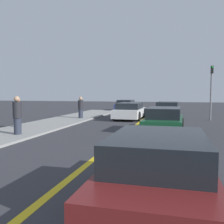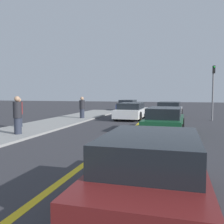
{
  "view_description": "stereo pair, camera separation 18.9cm",
  "coord_description": "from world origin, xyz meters",
  "px_view_note": "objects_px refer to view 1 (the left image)",
  "views": [
    {
      "loc": [
        2.41,
        1.94,
        2.03
      ],
      "look_at": [
        -0.68,
        14.02,
        1.08
      ],
      "focal_mm": 40.0,
      "sensor_mm": 36.0,
      "label": 1
    },
    {
      "loc": [
        2.59,
        1.99,
        2.03
      ],
      "look_at": [
        -0.68,
        14.02,
        1.08
      ],
      "focal_mm": 40.0,
      "sensor_mm": 36.0,
      "label": 2
    }
  ],
  "objects_px": {
    "car_ahead_center": "(164,120)",
    "car_far_distant": "(130,111)",
    "pedestrian_far_standing": "(81,108)",
    "car_near_right_lane": "(159,172)",
    "car_oncoming_far": "(126,105)",
    "traffic_light": "(211,87)",
    "car_parked_left_lot": "(168,110)",
    "pedestrian_mid_group": "(18,112)",
    "pedestrian_near_curb": "(17,115)"
  },
  "relations": [
    {
      "from": "pedestrian_mid_group",
      "to": "pedestrian_far_standing",
      "type": "bearing_deg",
      "value": 74.25
    },
    {
      "from": "pedestrian_far_standing",
      "to": "traffic_light",
      "type": "relative_size",
      "value": 0.41
    },
    {
      "from": "car_far_distant",
      "to": "pedestrian_near_curb",
      "type": "bearing_deg",
      "value": -110.98
    },
    {
      "from": "car_oncoming_far",
      "to": "car_ahead_center",
      "type": "bearing_deg",
      "value": -70.02
    },
    {
      "from": "traffic_light",
      "to": "car_near_right_lane",
      "type": "bearing_deg",
      "value": -100.32
    },
    {
      "from": "car_near_right_lane",
      "to": "car_ahead_center",
      "type": "relative_size",
      "value": 0.88
    },
    {
      "from": "car_ahead_center",
      "to": "pedestrian_near_curb",
      "type": "relative_size",
      "value": 2.54
    },
    {
      "from": "car_near_right_lane",
      "to": "pedestrian_near_curb",
      "type": "xyz_separation_m",
      "value": [
        -6.9,
        5.81,
        0.34
      ]
    },
    {
      "from": "car_ahead_center",
      "to": "car_far_distant",
      "type": "height_order",
      "value": "car_ahead_center"
    },
    {
      "from": "pedestrian_near_curb",
      "to": "car_oncoming_far",
      "type": "bearing_deg",
      "value": 84.84
    },
    {
      "from": "car_far_distant",
      "to": "pedestrian_far_standing",
      "type": "xyz_separation_m",
      "value": [
        -3.65,
        -1.24,
        0.28
      ]
    },
    {
      "from": "car_oncoming_far",
      "to": "pedestrian_mid_group",
      "type": "height_order",
      "value": "pedestrian_mid_group"
    },
    {
      "from": "car_oncoming_far",
      "to": "traffic_light",
      "type": "bearing_deg",
      "value": -45.01
    },
    {
      "from": "car_parked_left_lot",
      "to": "car_far_distant",
      "type": "bearing_deg",
      "value": -144.25
    },
    {
      "from": "car_ahead_center",
      "to": "traffic_light",
      "type": "xyz_separation_m",
      "value": [
        3.08,
        6.5,
        1.84
      ]
    },
    {
      "from": "car_ahead_center",
      "to": "pedestrian_far_standing",
      "type": "height_order",
      "value": "pedestrian_far_standing"
    },
    {
      "from": "car_far_distant",
      "to": "pedestrian_far_standing",
      "type": "relative_size",
      "value": 2.89
    },
    {
      "from": "car_parked_left_lot",
      "to": "pedestrian_far_standing",
      "type": "height_order",
      "value": "pedestrian_far_standing"
    },
    {
      "from": "pedestrian_mid_group",
      "to": "car_oncoming_far",
      "type": "bearing_deg",
      "value": 78.66
    },
    {
      "from": "car_parked_left_lot",
      "to": "pedestrian_far_standing",
      "type": "relative_size",
      "value": 2.46
    },
    {
      "from": "car_near_right_lane",
      "to": "traffic_light",
      "type": "distance_m",
      "value": 15.63
    },
    {
      "from": "car_near_right_lane",
      "to": "pedestrian_mid_group",
      "type": "relative_size",
      "value": 2.42
    },
    {
      "from": "pedestrian_mid_group",
      "to": "pedestrian_far_standing",
      "type": "height_order",
      "value": "pedestrian_mid_group"
    },
    {
      "from": "car_near_right_lane",
      "to": "traffic_light",
      "type": "relative_size",
      "value": 1.0
    },
    {
      "from": "car_parked_left_lot",
      "to": "traffic_light",
      "type": "distance_m",
      "value": 3.92
    },
    {
      "from": "car_ahead_center",
      "to": "pedestrian_mid_group",
      "type": "bearing_deg",
      "value": -173.22
    },
    {
      "from": "car_far_distant",
      "to": "car_oncoming_far",
      "type": "distance_m",
      "value": 9.12
    },
    {
      "from": "car_oncoming_far",
      "to": "pedestrian_far_standing",
      "type": "distance_m",
      "value": 10.24
    },
    {
      "from": "pedestrian_near_curb",
      "to": "pedestrian_far_standing",
      "type": "bearing_deg",
      "value": 89.6
    },
    {
      "from": "car_near_right_lane",
      "to": "car_far_distant",
      "type": "height_order",
      "value": "car_near_right_lane"
    },
    {
      "from": "pedestrian_near_curb",
      "to": "car_near_right_lane",
      "type": "bearing_deg",
      "value": -40.1
    },
    {
      "from": "pedestrian_near_curb",
      "to": "pedestrian_mid_group",
      "type": "relative_size",
      "value": 1.08
    },
    {
      "from": "car_oncoming_far",
      "to": "pedestrian_near_curb",
      "type": "distance_m",
      "value": 18.08
    },
    {
      "from": "car_oncoming_far",
      "to": "pedestrian_near_curb",
      "type": "bearing_deg",
      "value": -93.49
    },
    {
      "from": "car_near_right_lane",
      "to": "traffic_light",
      "type": "height_order",
      "value": "traffic_light"
    },
    {
      "from": "car_far_distant",
      "to": "car_near_right_lane",
      "type": "bearing_deg",
      "value": -76.82
    },
    {
      "from": "traffic_light",
      "to": "pedestrian_near_curb",
      "type": "bearing_deg",
      "value": -135.63
    },
    {
      "from": "car_near_right_lane",
      "to": "car_oncoming_far",
      "type": "height_order",
      "value": "car_near_right_lane"
    },
    {
      "from": "car_parked_left_lot",
      "to": "pedestrian_far_standing",
      "type": "distance_m",
      "value": 7.15
    },
    {
      "from": "pedestrian_near_curb",
      "to": "traffic_light",
      "type": "xyz_separation_m",
      "value": [
        9.68,
        9.47,
        1.47
      ]
    },
    {
      "from": "car_near_right_lane",
      "to": "pedestrian_far_standing",
      "type": "height_order",
      "value": "pedestrian_far_standing"
    },
    {
      "from": "car_ahead_center",
      "to": "pedestrian_mid_group",
      "type": "distance_m",
      "value": 8.17
    },
    {
      "from": "car_far_distant",
      "to": "car_oncoming_far",
      "type": "height_order",
      "value": "car_far_distant"
    },
    {
      "from": "car_ahead_center",
      "to": "pedestrian_far_standing",
      "type": "relative_size",
      "value": 2.76
    },
    {
      "from": "car_ahead_center",
      "to": "pedestrian_near_curb",
      "type": "distance_m",
      "value": 7.25
    },
    {
      "from": "car_ahead_center",
      "to": "car_far_distant",
      "type": "distance_m",
      "value": 6.81
    },
    {
      "from": "pedestrian_near_curb",
      "to": "pedestrian_far_standing",
      "type": "xyz_separation_m",
      "value": [
        0.05,
        7.89,
        -0.08
      ]
    },
    {
      "from": "car_oncoming_far",
      "to": "traffic_light",
      "type": "distance_m",
      "value": 11.88
    },
    {
      "from": "pedestrian_near_curb",
      "to": "car_ahead_center",
      "type": "bearing_deg",
      "value": 24.21
    },
    {
      "from": "car_far_distant",
      "to": "pedestrian_far_standing",
      "type": "height_order",
      "value": "pedestrian_far_standing"
    }
  ]
}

